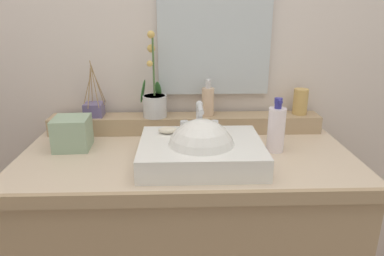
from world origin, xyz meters
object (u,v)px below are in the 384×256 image
(sink_basin, at_px, (201,152))
(soap_bar, at_px, (168,130))
(tumbler_cup, at_px, (300,102))
(soap_dispenser, at_px, (208,101))
(reed_diffuser, at_px, (94,109))
(lotion_bottle, at_px, (276,129))
(tissue_box, at_px, (72,133))
(potted_plant, at_px, (154,100))

(sink_basin, bearing_deg, soap_bar, 138.79)
(soap_bar, relative_size, tumbler_cup, 0.64)
(soap_dispenser, distance_m, reed_diffuser, 0.48)
(soap_bar, bearing_deg, lotion_bottle, 0.50)
(soap_dispenser, distance_m, lotion_bottle, 0.33)
(soap_dispenser, height_order, tissue_box, soap_dispenser)
(soap_bar, xyz_separation_m, reed_diffuser, (-0.32, 0.24, 0.01))
(potted_plant, bearing_deg, lotion_bottle, -25.59)
(tumbler_cup, height_order, lotion_bottle, lotion_bottle)
(soap_bar, bearing_deg, tissue_box, 171.07)
(sink_basin, relative_size, soap_bar, 5.98)
(soap_dispenser, bearing_deg, tumbler_cup, 1.18)
(potted_plant, distance_m, tumbler_cup, 0.62)
(reed_diffuser, bearing_deg, soap_dispenser, -0.56)
(potted_plant, bearing_deg, sink_basin, -61.32)
(soap_dispenser, distance_m, tumbler_cup, 0.40)
(sink_basin, xyz_separation_m, lotion_bottle, (0.28, 0.10, 0.05))
(sink_basin, distance_m, soap_dispenser, 0.35)
(soap_bar, xyz_separation_m, potted_plant, (-0.06, 0.22, 0.05))
(reed_diffuser, bearing_deg, tumbler_cup, 0.23)
(sink_basin, relative_size, tissue_box, 3.22)
(sink_basin, distance_m, potted_plant, 0.38)
(tumbler_cup, bearing_deg, lotion_bottle, -124.43)
(potted_plant, distance_m, lotion_bottle, 0.51)
(soap_bar, distance_m, lotion_bottle, 0.40)
(sink_basin, bearing_deg, tumbler_cup, 37.49)
(potted_plant, xyz_separation_m, lotion_bottle, (0.46, -0.22, -0.05))
(tumbler_cup, distance_m, reed_diffuser, 0.88)
(sink_basin, height_order, soap_bar, sink_basin)
(soap_dispenser, height_order, lotion_bottle, soap_dispenser)
(tumbler_cup, xyz_separation_m, reed_diffuser, (-0.88, -0.00, -0.02))
(sink_basin, xyz_separation_m, reed_diffuser, (-0.43, 0.34, 0.06))
(soap_bar, height_order, potted_plant, potted_plant)
(potted_plant, bearing_deg, soap_dispenser, 2.31)
(tumbler_cup, bearing_deg, soap_dispenser, -178.82)
(soap_bar, bearing_deg, sink_basin, -41.21)
(potted_plant, distance_m, reed_diffuser, 0.26)
(soap_dispenser, xyz_separation_m, lotion_bottle, (0.24, -0.23, -0.05))
(soap_bar, distance_m, reed_diffuser, 0.40)
(reed_diffuser, xyz_separation_m, tissue_box, (-0.05, -0.18, -0.04))
(sink_basin, relative_size, soap_dispenser, 2.68)
(soap_bar, xyz_separation_m, tumbler_cup, (0.56, 0.24, 0.04))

